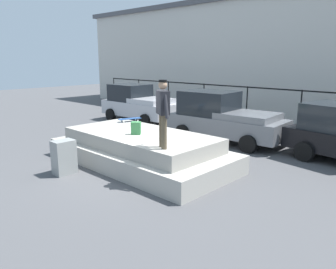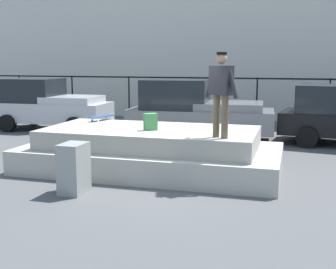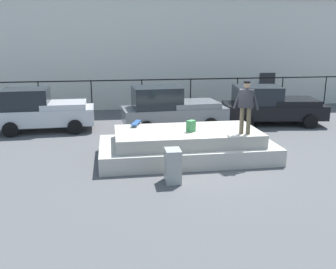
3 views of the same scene
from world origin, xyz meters
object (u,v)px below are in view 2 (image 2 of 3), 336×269
object	(u,v)px
backpack	(150,122)
skateboarder	(221,88)
car_silver_pickup_near	(48,105)
utility_box	(74,168)
car_grey_pickup_mid	(195,111)
skateboard	(102,117)

from	to	relation	value
backpack	skateboarder	bearing A→B (deg)	124.87
skateboarder	car_silver_pickup_near	bearing A→B (deg)	142.84
utility_box	skateboarder	bearing A→B (deg)	27.91
skateboarder	utility_box	bearing A→B (deg)	-152.70
backpack	car_grey_pickup_mid	xyz separation A→B (m)	(0.03, 4.48, -0.23)
skateboard	car_grey_pickup_mid	bearing A→B (deg)	61.22
skateboard	utility_box	size ratio (longest dim) A/B	0.87
backpack	skateboard	bearing A→B (deg)	-71.62
skateboarder	backpack	world-z (taller)	skateboarder
car_silver_pickup_near	car_grey_pickup_mid	xyz separation A→B (m)	(5.74, -0.58, 0.02)
car_silver_pickup_near	car_grey_pickup_mid	world-z (taller)	car_grey_pickup_mid
backpack	car_grey_pickup_mid	distance (m)	4.49
skateboard	skateboarder	bearing A→B (deg)	-27.14
skateboarder	car_silver_pickup_near	distance (m)	9.35
car_silver_pickup_near	skateboarder	bearing A→B (deg)	-37.16
skateboard	car_grey_pickup_mid	size ratio (longest dim) A/B	0.18
skateboarder	car_grey_pickup_mid	world-z (taller)	skateboarder
car_silver_pickup_near	car_grey_pickup_mid	size ratio (longest dim) A/B	0.91
skateboard	backpack	bearing A→B (deg)	-34.63
car_silver_pickup_near	skateboard	bearing A→B (deg)	-44.20
car_grey_pickup_mid	skateboarder	bearing A→B (deg)	-71.78
car_silver_pickup_near	utility_box	size ratio (longest dim) A/B	4.40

